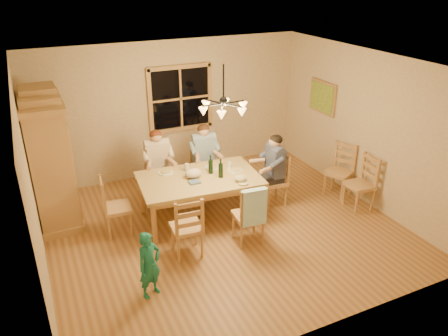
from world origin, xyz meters
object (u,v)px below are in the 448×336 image
chandelier (223,107)px  adult_woman (157,156)px  chair_end_left (118,216)px  adult_slate_man (274,161)px  dining_table (199,183)px  adult_plaid_man (204,150)px  chair_near_right (248,224)px  chair_far_right (205,176)px  chair_near_left (187,236)px  chair_spare_back (338,180)px  chair_end_right (273,189)px  wine_bottle_b (221,168)px  child (149,265)px  chair_spare_front (358,193)px  armoire (50,161)px  wine_bottle_a (211,164)px

chandelier → adult_woman: (-0.64, 1.45, -1.24)m
chair_end_left → adult_slate_man: 2.81m
dining_table → adult_plaid_man: 1.03m
chair_near_right → chair_end_left: size_ratio=1.00×
chair_far_right → chair_near_left: (-1.03, -1.79, 0.00)m
dining_table → chair_end_left: chair_end_left is taller
chair_end_left → chair_far_right: bearing=118.0°
chair_near_right → chair_spare_back: 2.35m
chair_near_left → chair_end_right: 2.09m
adult_plaid_man → wine_bottle_b: adult_plaid_man is taller
chair_near_left → wine_bottle_b: size_ratio=3.00×
child → chair_spare_front: size_ratio=0.95×
dining_table → adult_plaid_man: bearing=62.9°
chair_near_right → adult_woman: adult_woman is taller
armoire → chair_near_right: size_ratio=2.32×
chair_end_left → wine_bottle_b: bearing=86.2°
armoire → wine_bottle_a: (2.44, -0.96, -0.13)m
wine_bottle_a → chair_spare_front: bearing=-21.5°
chair_end_left → chair_spare_front: bearing=80.8°
chair_far_right → wine_bottle_a: (-0.22, -0.83, 0.62)m
chair_far_right → chair_near_right: (-0.05, -1.87, 0.00)m
chandelier → chair_far_right: 2.26m
adult_slate_man → chair_spare_back: 1.42m
chair_end_right → wine_bottle_b: wine_bottle_b is taller
chair_end_right → adult_slate_man: size_ratio=1.13×
child → adult_slate_man: bearing=4.9°
chair_far_right → chair_near_right: bearing=93.4°
adult_slate_man → chandelier: bearing=112.4°
adult_plaid_man → child: (-1.78, -2.45, -0.37)m
wine_bottle_b → adult_plaid_man: bearing=82.7°
dining_table → wine_bottle_a: wine_bottle_a is taller
armoire → chair_end_left: size_ratio=2.32×
child → chair_end_left: bearing=68.6°
chair_near_left → child: size_ratio=1.05×
chair_near_left → chair_spare_back: bearing=14.8°
wine_bottle_a → chandelier: bearing=-91.8°
wine_bottle_a → chair_far_right: bearing=74.9°
chandelier → wine_bottle_b: (0.11, 0.34, -1.15)m
chandelier → chair_end_right: bearing=17.7°
adult_plaid_man → chair_spare_front: adult_plaid_man is taller
chair_far_right → chair_end_right: same height
armoire → adult_woman: bearing=-1.7°
wine_bottle_b → chair_spare_back: (2.34, -0.18, -0.62)m
armoire → dining_table: size_ratio=1.11×
armoire → wine_bottle_a: armoire is taller
chair_end_right → wine_bottle_a: 1.31m
chandelier → adult_woman: size_ratio=0.88×
dining_table → chair_end_left: size_ratio=2.10×
wine_bottle_a → chair_spare_back: (2.43, -0.39, -0.62)m
wine_bottle_b → chair_spare_front: (2.34, -0.75, -0.62)m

